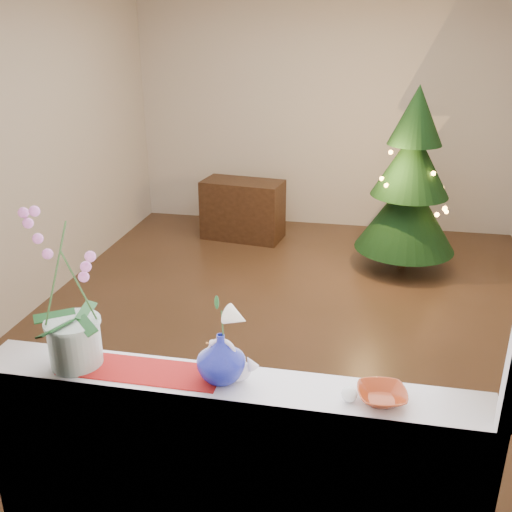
{
  "coord_description": "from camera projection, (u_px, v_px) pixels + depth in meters",
  "views": [
    {
      "loc": [
        0.51,
        -4.33,
        2.3
      ],
      "look_at": [
        -0.06,
        -1.4,
        1.1
      ],
      "focal_mm": 40.0,
      "sensor_mm": 36.0,
      "label": 1
    }
  ],
  "objects": [
    {
      "name": "wall_front",
      "position": [
        216.0,
        303.0,
        2.11
      ],
      "size": [
        4.5,
        0.1,
        2.7
      ],
      "primitive_type": "cube",
      "color": "beige",
      "rests_on": "ground"
    },
    {
      "name": "lily",
      "position": [
        220.0,
        307.0,
        2.27
      ],
      "size": [
        0.14,
        0.08,
        0.19
      ],
      "primitive_type": null,
      "color": "white",
      "rests_on": "blue_vase"
    },
    {
      "name": "orchid_pot",
      "position": [
        68.0,
        291.0,
        2.37
      ],
      "size": [
        0.29,
        0.29,
        0.71
      ],
      "primitive_type": null,
      "rotation": [
        0.0,
        0.0,
        -0.19
      ],
      "color": "beige",
      "rests_on": "windowsill"
    },
    {
      "name": "runner",
      "position": [
        141.0,
        370.0,
        2.46
      ],
      "size": [
        0.7,
        0.2,
        0.01
      ],
      "primitive_type": "cube",
      "color": "maroon",
      "rests_on": "windowsill"
    },
    {
      "name": "amber_dish",
      "position": [
        382.0,
        396.0,
        2.25
      ],
      "size": [
        0.19,
        0.19,
        0.04
      ],
      "primitive_type": "imported",
      "rotation": [
        0.0,
        0.0,
        0.17
      ],
      "color": "#993415",
      "rests_on": "windowsill"
    },
    {
      "name": "wall_left",
      "position": [
        33.0,
        148.0,
        4.79
      ],
      "size": [
        0.1,
        5.0,
        2.7
      ],
      "primitive_type": "cube",
      "color": "beige",
      "rests_on": "ground"
    },
    {
      "name": "paperweight",
      "position": [
        349.0,
        394.0,
        2.25
      ],
      "size": [
        0.08,
        0.08,
        0.06
      ],
      "primitive_type": "sphere",
      "rotation": [
        0.0,
        0.0,
        0.25
      ],
      "color": "white",
      "rests_on": "windowsill"
    },
    {
      "name": "blue_vase",
      "position": [
        221.0,
        354.0,
        2.35
      ],
      "size": [
        0.25,
        0.25,
        0.25
      ],
      "primitive_type": "imported",
      "rotation": [
        0.0,
        0.0,
        -0.08
      ],
      "color": "navy",
      "rests_on": "windowsill"
    },
    {
      "name": "xmas_tree",
      "position": [
        410.0,
        181.0,
        5.53
      ],
      "size": [
        1.16,
        1.16,
        1.81
      ],
      "primitive_type": null,
      "rotation": [
        0.0,
        0.0,
        0.2
      ],
      "color": "black",
      "rests_on": "ground"
    },
    {
      "name": "swan",
      "position": [
        232.0,
        361.0,
        2.36
      ],
      "size": [
        0.23,
        0.18,
        0.18
      ],
      "primitive_type": null,
      "rotation": [
        0.0,
        0.0,
        0.42
      ],
      "color": "silver",
      "rests_on": "windowsill"
    },
    {
      "name": "window_apron",
      "position": [
        223.0,
        485.0,
        2.49
      ],
      "size": [
        2.2,
        0.08,
        0.88
      ],
      "primitive_type": "cube",
      "color": "white",
      "rests_on": "ground"
    },
    {
      "name": "ground",
      "position": [
        295.0,
        315.0,
        4.89
      ],
      "size": [
        5.0,
        5.0,
        0.0
      ],
      "primitive_type": "plane",
      "color": "#3E2A19",
      "rests_on": "ground"
    },
    {
      "name": "wall_back",
      "position": [
        326.0,
        114.0,
        6.66
      ],
      "size": [
        4.5,
        0.1,
        2.7
      ],
      "primitive_type": "cube",
      "color": "beige",
      "rests_on": "ground"
    },
    {
      "name": "windowsill",
      "position": [
        226.0,
        385.0,
        2.4
      ],
      "size": [
        2.2,
        0.26,
        0.04
      ],
      "primitive_type": "cube",
      "color": "white",
      "rests_on": "window_apron"
    },
    {
      "name": "side_table",
      "position": [
        243.0,
        210.0,
        6.56
      ],
      "size": [
        0.95,
        0.57,
        0.68
      ],
      "primitive_type": "cube",
      "rotation": [
        0.0,
        0.0,
        -0.14
      ],
      "color": "black",
      "rests_on": "ground"
    },
    {
      "name": "window_frame",
      "position": [
        215.0,
        210.0,
        2.01
      ],
      "size": [
        2.22,
        0.06,
        1.6
      ],
      "primitive_type": null,
      "color": "white",
      "rests_on": "windowsill"
    }
  ]
}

